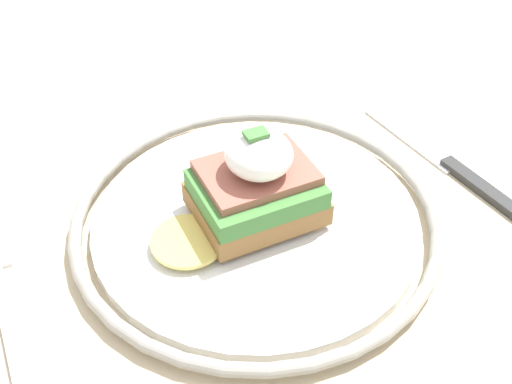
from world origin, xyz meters
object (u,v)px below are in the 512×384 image
object	(u,v)px
plate	(256,219)
sandwich	(255,186)
knife	(457,170)
fork	(2,299)

from	to	relation	value
plate	sandwich	world-z (taller)	sandwich
knife	fork	bearing A→B (deg)	176.35
fork	knife	world-z (taller)	knife
plate	sandwich	bearing A→B (deg)	-142.45
plate	knife	world-z (taller)	plate
plate	knife	distance (m)	0.18
sandwich	knife	bearing A→B (deg)	-4.29
plate	fork	distance (m)	0.19
sandwich	fork	bearing A→B (deg)	176.98
fork	plate	bearing A→B (deg)	-2.68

